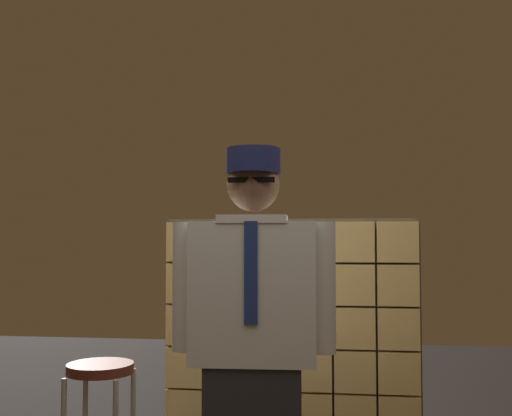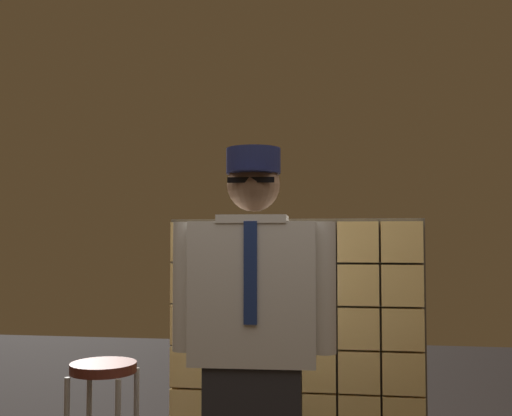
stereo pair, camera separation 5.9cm
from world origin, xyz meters
The scene contains 3 objects.
glass_block_wall centered at (0.00, 1.33, 0.76)m, with size 1.56×0.10×1.56m.
standing_person centered at (-0.09, 0.29, 0.94)m, with size 0.72×0.31×1.81m.
bar_stool centered at (-0.93, 0.67, 0.58)m, with size 0.34×0.34×0.77m.
Camera 1 is at (0.25, -2.34, 1.41)m, focal length 42.37 mm.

